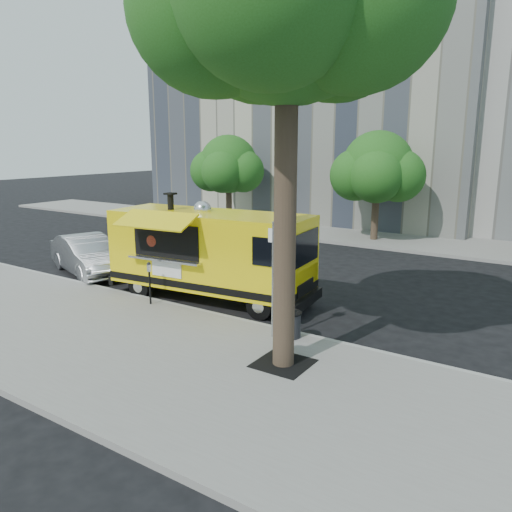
# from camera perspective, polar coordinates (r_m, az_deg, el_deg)

# --- Properties ---
(ground) EXTENTS (120.00, 120.00, 0.00)m
(ground) POSITION_cam_1_polar(r_m,az_deg,el_deg) (15.10, -0.08, -6.66)
(ground) COLOR black
(ground) RESTS_ON ground
(sidewalk) EXTENTS (60.00, 6.00, 0.15)m
(sidewalk) POSITION_cam_1_polar(r_m,az_deg,el_deg) (12.17, -10.71, -11.47)
(sidewalk) COLOR gray
(sidewalk) RESTS_ON ground
(curb) EXTENTS (60.00, 0.14, 0.16)m
(curb) POSITION_cam_1_polar(r_m,az_deg,el_deg) (14.35, -2.14, -7.41)
(curb) COLOR #999993
(curb) RESTS_ON ground
(far_sidewalk) EXTENTS (60.00, 5.00, 0.15)m
(far_sidewalk) POSITION_cam_1_polar(r_m,az_deg,el_deg) (27.03, 15.87, 1.76)
(far_sidewalk) COLOR gray
(far_sidewalk) RESTS_ON ground
(building_left) EXTENTS (22.00, 14.00, 24.00)m
(building_left) POSITION_cam_1_polar(r_m,az_deg,el_deg) (38.04, 8.82, 23.23)
(building_left) COLOR #A5A08A
(building_left) RESTS_ON ground
(tree_well) EXTENTS (1.20, 1.20, 0.02)m
(tree_well) POSITION_cam_1_polar(r_m,az_deg,el_deg) (11.56, 3.12, -12.16)
(tree_well) COLOR black
(tree_well) RESTS_ON sidewalk
(far_tree_a) EXTENTS (3.42, 3.42, 5.36)m
(far_tree_a) POSITION_cam_1_polar(r_m,az_deg,el_deg) (30.07, -3.16, 10.41)
(far_tree_a) COLOR #33261C
(far_tree_a) RESTS_ON far_sidewalk
(far_tree_b) EXTENTS (3.60, 3.60, 5.50)m
(far_tree_b) POSITION_cam_1_polar(r_m,az_deg,el_deg) (26.15, 13.72, 9.83)
(far_tree_b) COLOR #33261C
(far_tree_b) RESTS_ON far_sidewalk
(sign_post) EXTENTS (0.28, 0.06, 3.00)m
(sign_post) POSITION_cam_1_polar(r_m,az_deg,el_deg) (12.51, 1.94, -1.95)
(sign_post) COLOR silver
(sign_post) RESTS_ON sidewalk
(parking_meter) EXTENTS (0.11, 0.11, 1.33)m
(parking_meter) POSITION_cam_1_polar(r_m,az_deg,el_deg) (15.64, -12.08, -2.49)
(parking_meter) COLOR black
(parking_meter) RESTS_ON sidewalk
(food_truck) EXTENTS (7.09, 3.72, 3.41)m
(food_truck) POSITION_cam_1_polar(r_m,az_deg,el_deg) (16.11, -5.38, 0.46)
(food_truck) COLOR yellow
(food_truck) RESTS_ON ground
(sedan) EXTENTS (4.82, 3.01, 1.50)m
(sedan) POSITION_cam_1_polar(r_m,az_deg,el_deg) (20.56, -18.70, 0.10)
(sedan) COLOR #9FA0A5
(sedan) RESTS_ON ground
(trash_bin_left) EXTENTS (0.56, 0.56, 0.67)m
(trash_bin_left) POSITION_cam_1_polar(r_m,az_deg,el_deg) (12.93, 4.01, -7.72)
(trash_bin_left) COLOR black
(trash_bin_left) RESTS_ON sidewalk
(trash_bin_right) EXTENTS (0.44, 0.44, 0.53)m
(trash_bin_right) POSITION_cam_1_polar(r_m,az_deg,el_deg) (11.85, 3.29, -10.04)
(trash_bin_right) COLOR black
(trash_bin_right) RESTS_ON sidewalk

